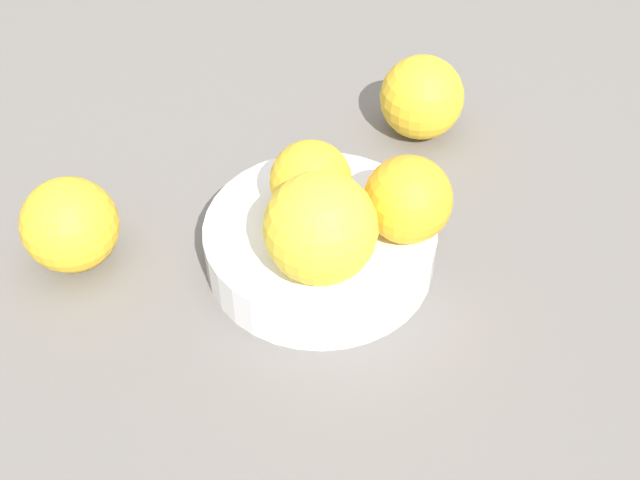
% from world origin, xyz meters
% --- Properties ---
extents(ground_plane, '(1.10, 1.10, 0.02)m').
position_xyz_m(ground_plane, '(0.00, 0.00, -0.01)').
color(ground_plane, '#66605B').
extents(fruit_bowl, '(0.18, 0.18, 0.04)m').
position_xyz_m(fruit_bowl, '(0.00, 0.00, 0.02)').
color(fruit_bowl, white).
rests_on(fruit_bowl, ground_plane).
extents(orange_in_bowl_0, '(0.08, 0.08, 0.08)m').
position_xyz_m(orange_in_bowl_0, '(-0.02, -0.04, 0.08)').
color(orange_in_bowl_0, yellow).
rests_on(orange_in_bowl_0, fruit_bowl).
extents(orange_in_bowl_1, '(0.06, 0.06, 0.06)m').
position_xyz_m(orange_in_bowl_1, '(-0.00, 0.02, 0.07)').
color(orange_in_bowl_1, yellow).
rests_on(orange_in_bowl_1, fruit_bowl).
extents(orange_in_bowl_2, '(0.06, 0.06, 0.06)m').
position_xyz_m(orange_in_bowl_2, '(0.06, -0.03, 0.07)').
color(orange_in_bowl_2, '#F9A823').
rests_on(orange_in_bowl_2, fruit_bowl).
extents(orange_loose_0, '(0.08, 0.08, 0.08)m').
position_xyz_m(orange_loose_0, '(0.15, 0.12, 0.04)').
color(orange_loose_0, yellow).
rests_on(orange_loose_0, ground_plane).
extents(orange_loose_1, '(0.07, 0.07, 0.07)m').
position_xyz_m(orange_loose_1, '(-0.17, 0.08, 0.04)').
color(orange_loose_1, yellow).
rests_on(orange_loose_1, ground_plane).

